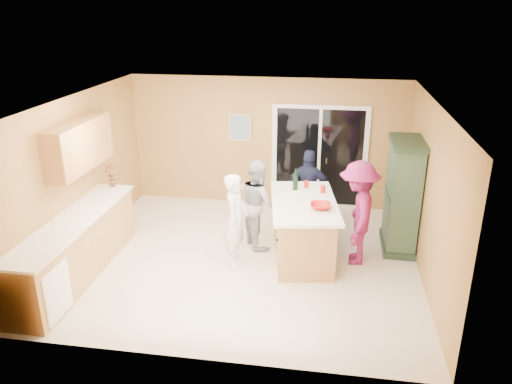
# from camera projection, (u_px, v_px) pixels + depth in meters

# --- Properties ---
(floor) EXTENTS (5.50, 5.50, 0.00)m
(floor) POSITION_uv_depth(u_px,v_px,m) (246.00, 259.00, 8.18)
(floor) COLOR beige
(floor) RESTS_ON ground
(ceiling) EXTENTS (5.50, 5.00, 0.10)m
(ceiling) POSITION_uv_depth(u_px,v_px,m) (245.00, 101.00, 7.25)
(ceiling) COLOR white
(ceiling) RESTS_ON wall_back
(wall_back) EXTENTS (5.50, 0.10, 2.60)m
(wall_back) POSITION_uv_depth(u_px,v_px,m) (267.00, 143.00, 10.02)
(wall_back) COLOR tan
(wall_back) RESTS_ON ground
(wall_front) EXTENTS (5.50, 0.10, 2.60)m
(wall_front) POSITION_uv_depth(u_px,v_px,m) (205.00, 263.00, 5.41)
(wall_front) COLOR tan
(wall_front) RESTS_ON ground
(wall_left) EXTENTS (0.10, 5.00, 2.60)m
(wall_left) POSITION_uv_depth(u_px,v_px,m) (79.00, 176.00, 8.11)
(wall_left) COLOR tan
(wall_left) RESTS_ON ground
(wall_right) EXTENTS (0.10, 5.00, 2.60)m
(wall_right) POSITION_uv_depth(u_px,v_px,m) (430.00, 195.00, 7.32)
(wall_right) COLOR tan
(wall_right) RESTS_ON ground
(left_cabinet_run) EXTENTS (0.65, 3.05, 1.24)m
(left_cabinet_run) POSITION_uv_depth(u_px,v_px,m) (71.00, 253.00, 7.40)
(left_cabinet_run) COLOR #BC8A49
(left_cabinet_run) RESTS_ON floor
(upper_cabinets) EXTENTS (0.35, 1.60, 0.75)m
(upper_cabinets) POSITION_uv_depth(u_px,v_px,m) (79.00, 145.00, 7.70)
(upper_cabinets) COLOR #BC8A49
(upper_cabinets) RESTS_ON wall_left
(sliding_door) EXTENTS (1.90, 0.07, 2.10)m
(sliding_door) POSITION_uv_depth(u_px,v_px,m) (319.00, 157.00, 9.93)
(sliding_door) COLOR silver
(sliding_door) RESTS_ON floor
(framed_picture) EXTENTS (0.46, 0.04, 0.56)m
(framed_picture) POSITION_uv_depth(u_px,v_px,m) (240.00, 127.00, 9.97)
(framed_picture) COLOR tan
(framed_picture) RESTS_ON wall_back
(kitchen_island) EXTENTS (1.29, 2.00, 0.99)m
(kitchen_island) POSITION_uv_depth(u_px,v_px,m) (303.00, 231.00, 8.10)
(kitchen_island) COLOR #BC8A49
(kitchen_island) RESTS_ON floor
(green_hutch) EXTENTS (0.54, 1.03, 1.89)m
(green_hutch) POSITION_uv_depth(u_px,v_px,m) (402.00, 197.00, 8.26)
(green_hutch) COLOR #1E3121
(green_hutch) RESTS_ON floor
(woman_white) EXTENTS (0.42, 0.58, 1.50)m
(woman_white) POSITION_uv_depth(u_px,v_px,m) (236.00, 219.00, 7.83)
(woman_white) COLOR white
(woman_white) RESTS_ON floor
(woman_grey) EXTENTS (0.87, 0.93, 1.52)m
(woman_grey) POSITION_uv_depth(u_px,v_px,m) (258.00, 203.00, 8.43)
(woman_grey) COLOR #B0B1B3
(woman_grey) RESTS_ON floor
(woman_navy) EXTENTS (0.91, 0.46, 1.50)m
(woman_navy) POSITION_uv_depth(u_px,v_px,m) (309.00, 190.00, 9.06)
(woman_navy) COLOR #1A1D3A
(woman_navy) RESTS_ON floor
(woman_magenta) EXTENTS (0.68, 1.12, 1.68)m
(woman_magenta) POSITION_uv_depth(u_px,v_px,m) (358.00, 213.00, 7.83)
(woman_magenta) COLOR #901F5C
(woman_magenta) RESTS_ON floor
(serving_bowl) EXTENTS (0.33, 0.33, 0.08)m
(serving_bowl) POSITION_uv_depth(u_px,v_px,m) (320.00, 206.00, 7.63)
(serving_bowl) COLOR red
(serving_bowl) RESTS_ON kitchen_island
(tulip_vase) EXTENTS (0.23, 0.17, 0.42)m
(tulip_vase) POSITION_uv_depth(u_px,v_px,m) (111.00, 175.00, 8.61)
(tulip_vase) COLOR #AC1125
(tulip_vase) RESTS_ON left_cabinet_run
(tumbler_near) EXTENTS (0.09, 0.09, 0.11)m
(tumbler_near) POSITION_uv_depth(u_px,v_px,m) (306.00, 184.00, 8.49)
(tumbler_near) COLOR red
(tumbler_near) RESTS_ON kitchen_island
(tumbler_far) EXTENTS (0.08, 0.08, 0.12)m
(tumbler_far) POSITION_uv_depth(u_px,v_px,m) (323.00, 189.00, 8.26)
(tumbler_far) COLOR red
(tumbler_far) RESTS_ON kitchen_island
(wine_bottle) EXTENTS (0.09, 0.09, 0.37)m
(wine_bottle) POSITION_uv_depth(u_px,v_px,m) (295.00, 182.00, 8.36)
(wine_bottle) COLOR black
(wine_bottle) RESTS_ON kitchen_island
(white_plate) EXTENTS (0.24, 0.24, 0.01)m
(white_plate) POSITION_uv_depth(u_px,v_px,m) (287.00, 208.00, 7.62)
(white_plate) COLOR silver
(white_plate) RESTS_ON kitchen_island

